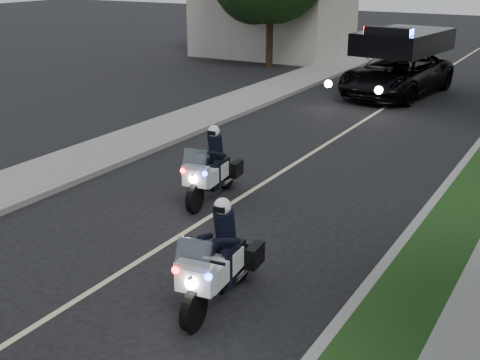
{
  "coord_description": "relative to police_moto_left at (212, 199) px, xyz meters",
  "views": [
    {
      "loc": [
        6.95,
        -7.52,
        5.36
      ],
      "look_at": [
        0.78,
        3.27,
        1.0
      ],
      "focal_mm": 47.48,
      "sensor_mm": 36.0,
      "label": 1
    }
  ],
  "objects": [
    {
      "name": "curb_left",
      "position": [
        -3.56,
        5.76,
        0.07
      ],
      "size": [
        0.2,
        60.0,
        0.15
      ],
      "primitive_type": "cube",
      "color": "gray",
      "rests_on": "ground"
    },
    {
      "name": "police_moto_left",
      "position": [
        0.0,
        0.0,
        0.0
      ],
      "size": [
        0.97,
        2.14,
        1.76
      ],
      "primitive_type": null,
      "rotation": [
        0.0,
        0.0,
        0.12
      ],
      "color": "silver",
      "rests_on": "ground"
    },
    {
      "name": "bicycle",
      "position": [
        -2.19,
        21.47,
        0.0
      ],
      "size": [
        0.65,
        1.74,
        0.9
      ],
      "primitive_type": "imported",
      "rotation": [
        0.0,
        0.0,
        -0.03
      ],
      "color": "black",
      "rests_on": "ground"
    },
    {
      "name": "cyclist",
      "position": [
        -2.19,
        21.47,
        0.0
      ],
      "size": [
        0.61,
        0.44,
        1.59
      ],
      "primitive_type": "imported",
      "rotation": [
        0.0,
        0.0,
        3.04
      ],
      "color": "black",
      "rests_on": "ground"
    },
    {
      "name": "ground",
      "position": [
        0.54,
        -4.24,
        0.0
      ],
      "size": [
        120.0,
        120.0,
        0.0
      ],
      "primitive_type": "plane",
      "color": "black",
      "rests_on": "ground"
    },
    {
      "name": "curb_right",
      "position": [
        4.64,
        5.76,
        0.07
      ],
      "size": [
        0.2,
        60.0,
        0.15
      ],
      "primitive_type": "cube",
      "color": "gray",
      "rests_on": "ground"
    },
    {
      "name": "sidewalk_left",
      "position": [
        -4.66,
        5.76,
        0.08
      ],
      "size": [
        2.0,
        60.0,
        0.16
      ],
      "primitive_type": "cube",
      "color": "gray",
      "rests_on": "ground"
    },
    {
      "name": "tree_left_far",
      "position": [
        -9.25,
        19.56,
        0.0
      ],
      "size": [
        5.71,
        5.71,
        8.56
      ],
      "primitive_type": null,
      "rotation": [
        0.0,
        0.0,
        0.12
      ],
      "color": "#1C3410",
      "rests_on": "ground"
    },
    {
      "name": "tree_left_near",
      "position": [
        -7.59,
        17.62,
        0.0
      ],
      "size": [
        7.4,
        7.4,
        10.09
      ],
      "primitive_type": null,
      "rotation": [
        0.0,
        0.0,
        -0.26
      ],
      "color": "#193D14",
      "rests_on": "ground"
    },
    {
      "name": "police_suv",
      "position": [
        0.18,
        13.96,
        0.0
      ],
      "size": [
        3.62,
        6.56,
        3.04
      ],
      "primitive_type": "imported",
      "rotation": [
        0.0,
        0.0,
        -0.12
      ],
      "color": "black",
      "rests_on": "ground"
    },
    {
      "name": "lane_marking",
      "position": [
        0.54,
        5.76,
        0.0
      ],
      "size": [
        0.12,
        50.0,
        0.01
      ],
      "primitive_type": "cube",
      "color": "#BFB78C",
      "rests_on": "ground"
    },
    {
      "name": "police_moto_right",
      "position": [
        2.62,
        -3.94,
        0.0
      ],
      "size": [
        0.95,
        2.17,
        1.79
      ],
      "primitive_type": null,
      "rotation": [
        0.0,
        0.0,
        0.1
      ],
      "color": "white",
      "rests_on": "ground"
    }
  ]
}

